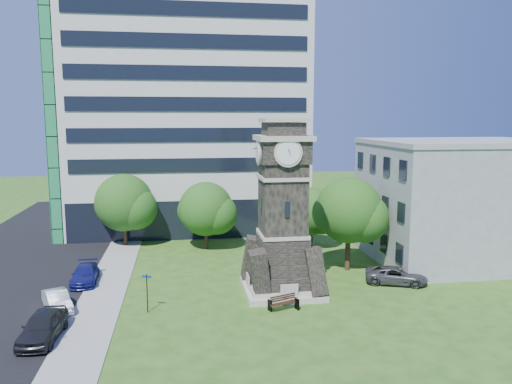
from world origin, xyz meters
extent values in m
plane|color=#295418|center=(0.00, 0.00, 0.00)|extent=(160.00, 160.00, 0.00)
cube|color=gray|center=(-9.50, 5.00, 0.03)|extent=(3.00, 70.00, 0.06)
cube|color=beige|center=(3.00, 2.00, 0.20)|extent=(5.40, 5.40, 0.40)
cube|color=beige|center=(3.00, 2.00, 0.55)|extent=(4.80, 4.80, 0.30)
cube|color=black|center=(3.00, 2.00, 7.20)|extent=(3.00, 3.00, 6.40)
cube|color=beige|center=(3.00, 2.00, 4.20)|extent=(3.25, 3.25, 0.25)
cube|color=beige|center=(3.00, 2.00, 8.20)|extent=(3.25, 3.25, 0.25)
cube|color=black|center=(3.00, 0.48, 6.20)|extent=(0.35, 0.08, 1.10)
cube|color=black|center=(3.00, 2.00, 10.00)|extent=(3.30, 3.30, 1.60)
cube|color=beige|center=(3.00, 2.00, 10.90)|extent=(3.70, 3.70, 0.35)
cylinder|color=white|center=(3.00, 0.23, 10.00)|extent=(1.56, 0.06, 1.56)
cylinder|color=white|center=(1.23, 2.00, 10.00)|extent=(0.06, 1.56, 1.56)
cube|color=black|center=(3.00, 2.00, 11.50)|extent=(2.60, 2.60, 0.90)
cube|color=beige|center=(3.00, 2.00, 12.10)|extent=(3.00, 3.00, 0.25)
cube|color=silver|center=(-3.00, 26.00, 14.00)|extent=(25.00, 15.00, 28.00)
cube|color=black|center=(-3.00, 18.80, 2.00)|extent=(24.50, 0.80, 4.00)
cube|color=#A0A4A6|center=(20.00, 8.00, 5.00)|extent=(15.00, 12.00, 10.00)
cube|color=#A0A4A6|center=(20.00, 8.00, 10.20)|extent=(15.20, 12.20, 0.40)
imported|color=black|center=(-11.73, -3.70, 0.79)|extent=(2.13, 4.74, 1.58)
imported|color=silver|center=(-12.01, 0.73, 0.62)|extent=(2.73, 3.96, 1.24)
imported|color=navy|center=(-11.24, 6.04, 0.64)|extent=(2.02, 4.52, 1.29)
imported|color=#454549|center=(11.76, 2.38, 0.63)|extent=(4.97, 3.51, 1.26)
cube|color=black|center=(1.49, -1.49, 0.37)|extent=(0.06, 0.47, 0.73)
cube|color=black|center=(3.28, -1.49, 0.37)|extent=(0.06, 0.47, 0.73)
cube|color=#341D12|center=(2.39, -1.49, 0.47)|extent=(1.89, 0.50, 0.04)
cube|color=#341D12|center=(2.39, -1.26, 0.77)|extent=(1.89, 0.04, 0.42)
cylinder|color=black|center=(-6.23, -0.55, 1.25)|extent=(0.06, 0.06, 2.51)
cube|color=#0E2D9F|center=(-6.23, -0.55, 2.36)|extent=(0.60, 0.04, 0.15)
cylinder|color=#332114|center=(-9.45, 17.10, 1.22)|extent=(0.33, 0.33, 2.44)
sphere|color=#2A661E|center=(-9.45, 17.10, 4.20)|extent=(5.54, 5.54, 5.54)
sphere|color=#2A661E|center=(-8.34, 16.54, 3.73)|extent=(4.16, 4.16, 4.16)
sphere|color=#2A661E|center=(-10.42, 17.79, 3.93)|extent=(3.88, 3.88, 3.88)
cylinder|color=#332114|center=(-1.74, 14.57, 1.11)|extent=(0.34, 0.34, 2.23)
sphere|color=#1C5017|center=(-1.74, 14.57, 3.83)|extent=(5.06, 5.06, 5.06)
sphere|color=#1C5017|center=(-0.73, 14.07, 3.40)|extent=(3.80, 3.80, 3.80)
sphere|color=#1C5017|center=(-2.63, 15.21, 3.59)|extent=(3.54, 3.54, 3.54)
cylinder|color=#332114|center=(8.03, 13.55, 1.02)|extent=(0.31, 0.31, 2.04)
sphere|color=#29631D|center=(8.03, 13.55, 3.52)|extent=(4.61, 4.61, 4.61)
sphere|color=#29631D|center=(8.95, 13.09, 3.12)|extent=(3.46, 3.46, 3.46)
sphere|color=#29631D|center=(7.22, 14.13, 3.29)|extent=(3.23, 3.23, 3.23)
cylinder|color=#332114|center=(9.29, 6.24, 1.44)|extent=(0.40, 0.40, 2.87)
sphere|color=#2C631D|center=(9.29, 6.24, 4.95)|extent=(5.32, 5.32, 5.32)
sphere|color=#2C631D|center=(10.35, 5.70, 4.39)|extent=(3.99, 3.99, 3.99)
sphere|color=#2C631D|center=(8.35, 6.90, 4.63)|extent=(3.73, 3.73, 3.73)
camera|label=1|loc=(-3.89, -31.49, 12.23)|focal=35.00mm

